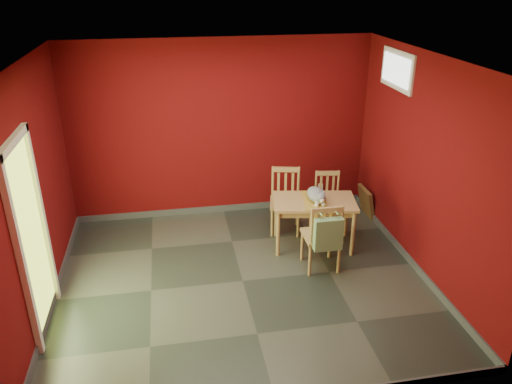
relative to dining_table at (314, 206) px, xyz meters
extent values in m
plane|color=#2D342D|center=(-1.10, -0.70, -0.61)|extent=(4.50, 4.50, 0.00)
plane|color=#58090A|center=(-1.10, 1.30, 0.74)|extent=(4.50, 0.00, 4.50)
plane|color=#58090A|center=(-1.10, -2.70, 0.74)|extent=(4.50, 0.00, 4.50)
plane|color=#58090A|center=(-3.35, -0.70, 0.74)|extent=(0.00, 4.00, 4.00)
plane|color=#58090A|center=(1.15, -0.70, 0.74)|extent=(0.00, 4.00, 4.00)
plane|color=white|center=(-1.10, -0.70, 2.09)|extent=(4.50, 4.50, 0.00)
cube|color=#3F4244|center=(-1.10, 1.29, -0.56)|extent=(4.50, 0.02, 0.10)
cube|color=#3F4244|center=(-3.34, -0.70, -0.56)|extent=(0.03, 4.00, 0.10)
cube|color=#3F4244|center=(1.14, -0.70, -0.56)|extent=(0.03, 4.00, 0.10)
cube|color=#B7D838|center=(-3.34, -1.10, 0.42)|extent=(0.02, 0.85, 2.05)
cube|color=white|center=(-3.32, -1.57, 0.46)|extent=(0.06, 0.08, 2.13)
cube|color=white|center=(-3.32, -0.64, 0.46)|extent=(0.06, 0.08, 2.13)
cube|color=white|center=(-3.32, -1.10, 1.48)|extent=(0.06, 1.01, 0.08)
cube|color=white|center=(1.13, 0.30, 1.74)|extent=(0.03, 0.90, 0.50)
cube|color=white|center=(1.11, 0.30, 1.74)|extent=(0.02, 0.76, 0.36)
cube|color=silver|center=(0.50, 1.29, -0.31)|extent=(0.08, 0.02, 0.12)
cube|color=#A7834E|center=(0.00, 0.00, 0.07)|extent=(1.20, 0.83, 0.04)
cube|color=#A7834E|center=(0.00, 0.00, 0.00)|extent=(1.08, 0.70, 0.09)
cylinder|color=#A7834E|center=(-0.54, -0.18, -0.28)|extent=(0.05, 0.05, 0.66)
cylinder|color=#A7834E|center=(-0.45, 0.35, -0.28)|extent=(0.05, 0.05, 0.66)
cylinder|color=#A7834E|center=(0.45, -0.35, -0.28)|extent=(0.05, 0.05, 0.66)
cylinder|color=#A7834E|center=(0.54, 0.18, -0.28)|extent=(0.05, 0.05, 0.66)
cube|color=#A5802A|center=(0.00, 0.00, 0.09)|extent=(0.40, 0.66, 0.01)
cube|color=#A5802A|center=(0.00, -0.31, -0.07)|extent=(0.30, 0.06, 0.31)
cube|color=#A7834E|center=(-0.28, 0.49, -0.16)|extent=(0.52, 0.52, 0.04)
cylinder|color=#A7834E|center=(-0.51, 0.35, -0.39)|extent=(0.04, 0.04, 0.43)
cylinder|color=#A7834E|center=(-0.42, 0.72, -0.39)|extent=(0.04, 0.04, 0.43)
cylinder|color=#A7834E|center=(-0.14, 0.27, -0.39)|extent=(0.04, 0.04, 0.43)
cylinder|color=#A7834E|center=(-0.06, 0.63, -0.39)|extent=(0.04, 0.04, 0.43)
cylinder|color=#A7834E|center=(-0.42, 0.72, 0.10)|extent=(0.04, 0.04, 0.47)
cylinder|color=#A7834E|center=(-0.06, 0.63, 0.10)|extent=(0.04, 0.04, 0.47)
cube|color=#A7834E|center=(-0.24, 0.68, 0.29)|extent=(0.40, 0.12, 0.07)
cube|color=#A7834E|center=(-0.34, 0.70, 0.06)|extent=(0.04, 0.03, 0.37)
cube|color=#A7834E|center=(-0.24, 0.68, 0.06)|extent=(0.04, 0.03, 0.37)
cube|color=#A7834E|center=(-0.14, 0.65, 0.06)|extent=(0.04, 0.03, 0.37)
cube|color=#A7834E|center=(0.37, 0.50, -0.21)|extent=(0.45, 0.45, 0.04)
cylinder|color=#A7834E|center=(0.18, 0.37, -0.42)|extent=(0.03, 0.03, 0.38)
cylinder|color=#A7834E|center=(0.23, 0.70, -0.42)|extent=(0.03, 0.03, 0.38)
cylinder|color=#A7834E|center=(0.51, 0.31, -0.42)|extent=(0.03, 0.03, 0.38)
cylinder|color=#A7834E|center=(0.56, 0.64, -0.42)|extent=(0.03, 0.03, 0.38)
cylinder|color=#A7834E|center=(0.23, 0.70, 0.02)|extent=(0.03, 0.03, 0.42)
cylinder|color=#A7834E|center=(0.56, 0.64, 0.02)|extent=(0.03, 0.03, 0.42)
cube|color=#A7834E|center=(0.40, 0.67, 0.19)|extent=(0.35, 0.09, 0.06)
cube|color=#A7834E|center=(0.30, 0.68, -0.02)|extent=(0.03, 0.02, 0.32)
cube|color=#A7834E|center=(0.40, 0.67, -0.02)|extent=(0.03, 0.02, 0.32)
cube|color=#A7834E|center=(0.49, 0.65, -0.02)|extent=(0.03, 0.02, 0.32)
cube|color=#A7834E|center=(-0.06, -0.54, -0.15)|extent=(0.44, 0.44, 0.04)
cylinder|color=#A7834E|center=(0.13, -0.35, -0.39)|extent=(0.04, 0.04, 0.43)
cylinder|color=#A7834E|center=(0.13, -0.73, -0.39)|extent=(0.04, 0.04, 0.43)
cylinder|color=#A7834E|center=(-0.25, -0.35, -0.39)|extent=(0.04, 0.04, 0.43)
cylinder|color=#A7834E|center=(-0.25, -0.73, -0.39)|extent=(0.04, 0.04, 0.43)
cylinder|color=#A7834E|center=(0.13, -0.73, 0.10)|extent=(0.04, 0.04, 0.47)
cylinder|color=#A7834E|center=(-0.25, -0.73, 0.10)|extent=(0.04, 0.04, 0.47)
cube|color=#A7834E|center=(-0.06, -0.73, 0.30)|extent=(0.40, 0.04, 0.07)
cube|color=#A7834E|center=(0.04, -0.73, 0.06)|extent=(0.04, 0.02, 0.37)
cube|color=#A7834E|center=(-0.06, -0.73, 0.06)|extent=(0.04, 0.02, 0.37)
cube|color=#A7834E|center=(-0.17, -0.73, 0.06)|extent=(0.04, 0.02, 0.37)
cube|color=#658D5D|center=(-0.06, -0.81, 0.01)|extent=(0.35, 0.11, 0.42)
cylinder|color=#658D5D|center=(-0.16, -0.75, 0.28)|extent=(0.02, 0.18, 0.02)
cylinder|color=#658D5D|center=(0.04, -0.75, 0.28)|extent=(0.02, 0.18, 0.02)
cube|color=brown|center=(1.09, 0.76, -0.38)|extent=(0.16, 0.45, 0.45)
cube|color=black|center=(1.08, 0.76, -0.38)|extent=(0.10, 0.32, 0.32)
camera|label=1|loc=(-1.87, -5.86, 2.97)|focal=35.00mm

